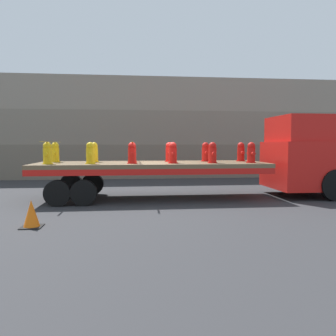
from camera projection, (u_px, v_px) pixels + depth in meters
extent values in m
plane|color=#2D2D30|center=(152.00, 198.00, 12.11)|extent=(120.00, 120.00, 0.00)
cube|color=#706656|center=(144.00, 160.00, 20.30)|extent=(60.00, 3.00, 1.97)
cube|color=gray|center=(144.00, 129.00, 20.30)|extent=(60.00, 3.00, 1.97)
cube|color=gray|center=(144.00, 97.00, 20.30)|extent=(60.00, 3.00, 1.97)
cube|color=red|center=(306.00, 165.00, 12.65)|extent=(2.69, 2.53, 1.79)
cube|color=red|center=(300.00, 129.00, 12.52)|extent=(1.88, 2.33, 0.97)
cube|color=black|center=(324.00, 156.00, 12.70)|extent=(1.08, 2.23, 1.00)
cylinder|color=black|center=(335.00, 185.00, 11.55)|extent=(1.13, 0.28, 1.13)
cylinder|color=black|center=(301.00, 178.00, 13.94)|extent=(1.13, 0.28, 1.13)
cube|color=brown|center=(152.00, 164.00, 12.02)|extent=(8.32, 2.58, 0.14)
cube|color=red|center=(154.00, 172.00, 10.79)|extent=(8.32, 0.08, 0.20)
cube|color=red|center=(150.00, 167.00, 13.27)|extent=(8.32, 0.08, 0.20)
cylinder|color=black|center=(84.00, 193.00, 10.66)|extent=(0.85, 0.30, 0.85)
cylinder|color=black|center=(93.00, 184.00, 13.01)|extent=(0.85, 0.30, 0.85)
cylinder|color=black|center=(57.00, 193.00, 10.57)|extent=(0.85, 0.30, 0.85)
cylinder|color=black|center=(71.00, 184.00, 12.93)|extent=(0.85, 0.30, 0.85)
cylinder|color=gold|center=(48.00, 164.00, 11.07)|extent=(0.35, 0.35, 0.03)
cylinder|color=gold|center=(47.00, 156.00, 11.05)|extent=(0.28, 0.28, 0.55)
sphere|color=gold|center=(47.00, 146.00, 11.03)|extent=(0.27, 0.27, 0.27)
cylinder|color=gold|center=(46.00, 154.00, 10.84)|extent=(0.13, 0.15, 0.13)
cylinder|color=gold|center=(49.00, 154.00, 11.26)|extent=(0.13, 0.15, 0.13)
cylinder|color=gold|center=(55.00, 162.00, 12.20)|extent=(0.35, 0.35, 0.03)
cylinder|color=gold|center=(55.00, 155.00, 12.18)|extent=(0.28, 0.28, 0.55)
sphere|color=gold|center=(55.00, 146.00, 12.15)|extent=(0.27, 0.27, 0.27)
cylinder|color=gold|center=(54.00, 153.00, 11.96)|extent=(0.13, 0.15, 0.13)
cylinder|color=gold|center=(57.00, 153.00, 12.39)|extent=(0.13, 0.15, 0.13)
cylinder|color=gold|center=(90.00, 163.00, 11.22)|extent=(0.35, 0.35, 0.03)
cylinder|color=gold|center=(90.00, 156.00, 11.20)|extent=(0.28, 0.28, 0.55)
sphere|color=gold|center=(90.00, 146.00, 11.18)|extent=(0.27, 0.27, 0.27)
cylinder|color=gold|center=(89.00, 154.00, 10.99)|extent=(0.13, 0.15, 0.13)
cylinder|color=gold|center=(91.00, 154.00, 11.41)|extent=(0.13, 0.15, 0.13)
cylinder|color=gold|center=(94.00, 162.00, 12.35)|extent=(0.35, 0.35, 0.03)
cylinder|color=gold|center=(94.00, 155.00, 12.33)|extent=(0.28, 0.28, 0.55)
sphere|color=gold|center=(94.00, 146.00, 12.30)|extent=(0.27, 0.27, 0.27)
cylinder|color=gold|center=(94.00, 153.00, 12.11)|extent=(0.13, 0.15, 0.13)
cylinder|color=gold|center=(95.00, 153.00, 12.54)|extent=(0.13, 0.15, 0.13)
cylinder|color=red|center=(132.00, 163.00, 11.37)|extent=(0.35, 0.35, 0.03)
cylinder|color=red|center=(132.00, 156.00, 11.35)|extent=(0.28, 0.28, 0.55)
sphere|color=red|center=(132.00, 146.00, 11.33)|extent=(0.27, 0.27, 0.27)
cylinder|color=red|center=(132.00, 154.00, 11.14)|extent=(0.13, 0.15, 0.13)
cylinder|color=red|center=(132.00, 154.00, 11.56)|extent=(0.13, 0.15, 0.13)
cylinder|color=red|center=(132.00, 161.00, 12.50)|extent=(0.35, 0.35, 0.03)
cylinder|color=red|center=(132.00, 155.00, 12.48)|extent=(0.28, 0.28, 0.55)
sphere|color=red|center=(132.00, 146.00, 12.45)|extent=(0.27, 0.27, 0.27)
cylinder|color=red|center=(132.00, 153.00, 12.26)|extent=(0.13, 0.15, 0.13)
cylinder|color=red|center=(132.00, 153.00, 12.69)|extent=(0.13, 0.15, 0.13)
cylinder|color=red|center=(173.00, 163.00, 11.52)|extent=(0.35, 0.35, 0.03)
cylinder|color=red|center=(173.00, 155.00, 11.50)|extent=(0.28, 0.28, 0.55)
sphere|color=red|center=(173.00, 146.00, 11.48)|extent=(0.27, 0.27, 0.27)
cylinder|color=red|center=(174.00, 154.00, 11.29)|extent=(0.13, 0.15, 0.13)
cylinder|color=red|center=(172.00, 153.00, 11.71)|extent=(0.13, 0.15, 0.13)
cylinder|color=red|center=(169.00, 161.00, 12.65)|extent=(0.35, 0.35, 0.03)
cylinder|color=red|center=(169.00, 154.00, 12.63)|extent=(0.28, 0.28, 0.55)
sphere|color=red|center=(169.00, 146.00, 12.61)|extent=(0.27, 0.27, 0.27)
cylinder|color=red|center=(170.00, 153.00, 12.41)|extent=(0.13, 0.15, 0.13)
cylinder|color=red|center=(169.00, 153.00, 12.84)|extent=(0.13, 0.15, 0.13)
cylinder|color=red|center=(212.00, 163.00, 11.67)|extent=(0.35, 0.35, 0.03)
cylinder|color=red|center=(212.00, 155.00, 11.65)|extent=(0.28, 0.28, 0.55)
sphere|color=red|center=(213.00, 146.00, 11.63)|extent=(0.27, 0.27, 0.27)
cylinder|color=red|center=(214.00, 154.00, 11.44)|extent=(0.13, 0.15, 0.13)
cylinder|color=red|center=(211.00, 153.00, 11.86)|extent=(0.13, 0.15, 0.13)
cylinder|color=red|center=(205.00, 161.00, 12.80)|extent=(0.35, 0.35, 0.03)
cylinder|color=red|center=(205.00, 154.00, 12.78)|extent=(0.28, 0.28, 0.55)
sphere|color=red|center=(206.00, 146.00, 12.76)|extent=(0.27, 0.27, 0.27)
cylinder|color=red|center=(207.00, 153.00, 12.56)|extent=(0.13, 0.15, 0.13)
cylinder|color=red|center=(204.00, 152.00, 12.99)|extent=(0.13, 0.15, 0.13)
cylinder|color=red|center=(251.00, 162.00, 11.82)|extent=(0.35, 0.35, 0.03)
cylinder|color=red|center=(251.00, 155.00, 11.80)|extent=(0.28, 0.28, 0.55)
sphere|color=red|center=(251.00, 146.00, 11.78)|extent=(0.27, 0.27, 0.27)
cylinder|color=red|center=(253.00, 154.00, 11.59)|extent=(0.13, 0.15, 0.13)
cylinder|color=red|center=(249.00, 153.00, 12.01)|extent=(0.13, 0.15, 0.13)
cylinder|color=red|center=(241.00, 161.00, 12.95)|extent=(0.35, 0.35, 0.03)
cylinder|color=red|center=(241.00, 154.00, 12.93)|extent=(0.28, 0.28, 0.55)
sphere|color=red|center=(241.00, 146.00, 12.91)|extent=(0.27, 0.27, 0.27)
cylinder|color=red|center=(243.00, 153.00, 12.71)|extent=(0.13, 0.15, 0.13)
cylinder|color=red|center=(239.00, 152.00, 13.14)|extent=(0.13, 0.15, 0.13)
cube|color=yellow|center=(51.00, 142.00, 11.58)|extent=(0.05, 2.78, 0.01)
cube|color=yellow|center=(132.00, 142.00, 11.88)|extent=(0.05, 2.78, 0.01)
cube|color=black|center=(32.00, 227.00, 7.91)|extent=(0.49, 0.49, 0.03)
cone|color=orange|center=(31.00, 213.00, 7.89)|extent=(0.38, 0.38, 0.64)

